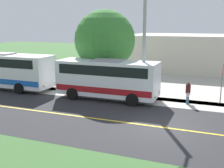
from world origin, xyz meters
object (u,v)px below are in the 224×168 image
Objects in this scene: stop_sign at (222,77)px; pedestrian_with_bags at (188,92)px; street_light_pole at (144,41)px; tree_curbside at (105,40)px; commercial_building at (210,53)px; shuttle_bus_front at (108,77)px.

pedestrian_with_bags is at bearing -69.23° from stop_sign.
tree_curbside is at bearing -122.04° from street_light_pole.
pedestrian_with_bags is 16.19m from commercial_building.
commercial_building is at bearing 177.58° from pedestrian_with_bags.
street_light_pole reaches higher than commercial_building.
shuttle_bus_front is 4.67× the size of pedestrian_with_bags.
shuttle_bus_front is at bearing -78.95° from stop_sign.
shuttle_bus_front is 2.66× the size of stop_sign.
tree_curbside is 0.36× the size of commercial_building.
tree_curbside reaches higher than commercial_building.
shuttle_bus_front is 5.92m from pedestrian_with_bags.
stop_sign is (-0.82, 2.17, 1.09)m from pedestrian_with_bags.
pedestrian_with_bags is at bearing 97.19° from street_light_pole.
street_light_pole is 1.16× the size of tree_curbside.
stop_sign is at bearing 82.12° from tree_curbside.
pedestrian_with_bags is 0.24× the size of tree_curbside.
commercial_building is (-14.00, 7.90, -2.09)m from tree_curbside.
stop_sign reaches higher than pedestrian_with_bags.
street_light_pole is at bearing -13.18° from commercial_building.
shuttle_bus_front is 0.40× the size of commercial_building.
pedestrian_with_bags is 2.56m from stop_sign.
pedestrian_with_bags is (-0.74, 5.82, -0.77)m from shuttle_bus_front.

